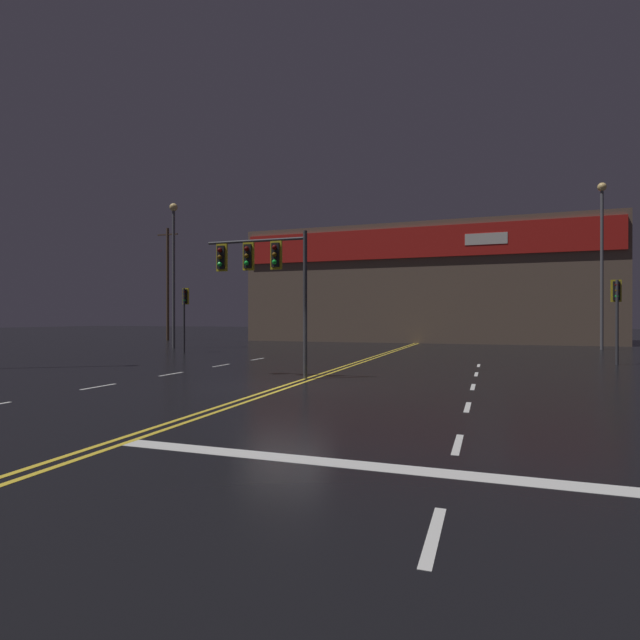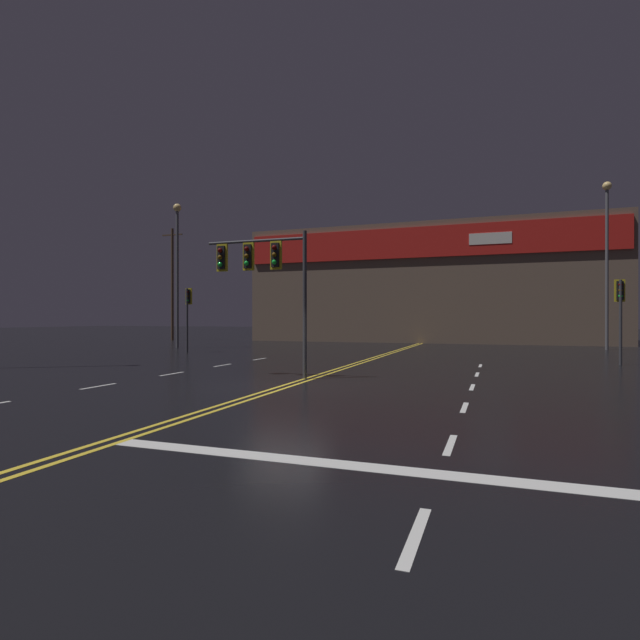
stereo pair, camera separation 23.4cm
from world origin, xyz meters
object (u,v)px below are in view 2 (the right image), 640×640
traffic_signal_median (261,265)px  streetlight_median_approach (177,257)px  streetlight_far_left (607,245)px  traffic_signal_corner_northeast (620,302)px  traffic_signal_corner_northwest (188,305)px

traffic_signal_median → streetlight_median_approach: (-13.27, 13.62, 2.46)m
traffic_signal_median → streetlight_far_left: bearing=55.6°
streetlight_median_approach → traffic_signal_corner_northeast: bearing=-9.1°
traffic_signal_corner_northwest → streetlight_far_left: streetlight_far_left is taller
traffic_signal_median → traffic_signal_corner_northeast: (12.95, 9.41, -1.14)m
traffic_signal_corner_northeast → streetlight_far_left: (1.62, 11.84, 4.10)m
traffic_signal_median → streetlight_far_left: streetlight_far_left is taller
streetlight_far_left → traffic_signal_median: bearing=-124.4°
traffic_signal_corner_northwest → traffic_signal_median: bearing=-45.3°
traffic_signal_corner_northeast → streetlight_median_approach: streetlight_median_approach is taller
streetlight_far_left → traffic_signal_corner_northeast: bearing=-97.8°
traffic_signal_corner_northwest → streetlight_median_approach: 6.07m
traffic_signal_median → traffic_signal_corner_northeast: 16.04m
traffic_signal_corner_northeast → traffic_signal_corner_northwest: traffic_signal_corner_northwest is taller
streetlight_median_approach → streetlight_far_left: bearing=15.3°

